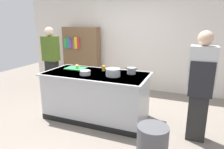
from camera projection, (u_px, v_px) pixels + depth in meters
The scene contains 13 objects.
ground_plane at pixel (97, 117), 4.01m from camera, with size 10.00×10.00×0.00m, color slate.
back_wall at pixel (129, 35), 5.51m from camera, with size 6.40×0.12×3.00m, color silver.
counter_island at pixel (96, 95), 3.89m from camera, with size 1.98×0.98×0.90m.
cutting_board at pixel (76, 68), 4.13m from camera, with size 0.40×0.28×0.02m, color green.
onion at pixel (77, 66), 4.08m from camera, with size 0.08×0.08×0.08m, color tan.
stock_pot at pixel (113, 72), 3.56m from camera, with size 0.32×0.26×0.14m.
sauce_pan at pixel (131, 71), 3.71m from camera, with size 0.23×0.16×0.12m.
mixing_bowl at pixel (85, 73), 3.64m from camera, with size 0.19×0.19×0.08m, color #B7BABF.
juice_cup at pixel (104, 68), 3.95m from camera, with size 0.07×0.07×0.10m, color yellow.
trash_bin at pixel (152, 147), 2.57m from camera, with size 0.40×0.40×0.57m, color #4C4C51.
person_chef at pixel (200, 85), 3.03m from camera, with size 0.38×0.25×1.72m.
person_guest at pixel (51, 60), 5.01m from camera, with size 0.38×0.24×1.72m.
bookshelf at pixel (82, 56), 5.89m from camera, with size 1.10×0.31×1.70m.
Camera 1 is at (1.65, -3.28, 1.83)m, focal length 32.19 mm.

